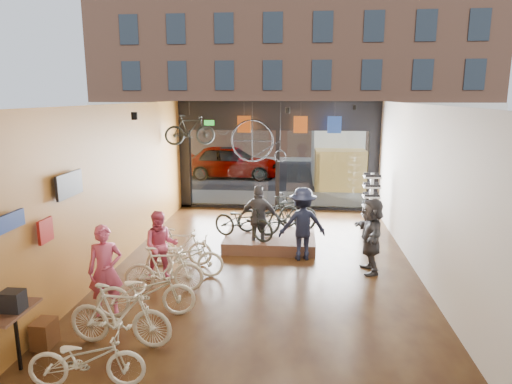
# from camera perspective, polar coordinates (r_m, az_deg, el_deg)

# --- Properties ---
(ground_plane) EXTENTS (7.00, 12.00, 0.04)m
(ground_plane) POSITION_cam_1_polar(r_m,az_deg,el_deg) (10.78, 0.99, -9.86)
(ground_plane) COLOR black
(ground_plane) RESTS_ON ground
(ceiling) EXTENTS (7.00, 12.00, 0.04)m
(ceiling) POSITION_cam_1_polar(r_m,az_deg,el_deg) (10.01, 1.07, 11.00)
(ceiling) COLOR black
(ceiling) RESTS_ON ground
(wall_left) EXTENTS (0.04, 12.00, 3.80)m
(wall_left) POSITION_cam_1_polar(r_m,az_deg,el_deg) (11.06, -17.46, 0.53)
(wall_left) COLOR #B16E23
(wall_left) RESTS_ON ground
(wall_right) EXTENTS (0.04, 12.00, 3.80)m
(wall_right) POSITION_cam_1_polar(r_m,az_deg,el_deg) (10.55, 20.45, -0.21)
(wall_right) COLOR beige
(wall_right) RESTS_ON ground
(wall_back) EXTENTS (7.00, 0.04, 3.80)m
(wall_back) POSITION_cam_1_polar(r_m,az_deg,el_deg) (4.54, -5.22, -15.52)
(wall_back) COLOR beige
(wall_back) RESTS_ON ground
(storefront) EXTENTS (7.00, 0.26, 3.80)m
(storefront) POSITION_cam_1_polar(r_m,az_deg,el_deg) (16.13, 2.73, 4.53)
(storefront) COLOR black
(storefront) RESTS_ON ground
(exit_sign) EXTENTS (0.35, 0.06, 0.18)m
(exit_sign) POSITION_cam_1_polar(r_m,az_deg,el_deg) (16.20, -5.86, 8.60)
(exit_sign) COLOR #198C26
(exit_sign) RESTS_ON storefront
(street_road) EXTENTS (30.00, 18.00, 0.02)m
(street_road) POSITION_cam_1_polar(r_m,az_deg,el_deg) (25.31, 3.71, 2.88)
(street_road) COLOR black
(street_road) RESTS_ON ground
(sidewalk_near) EXTENTS (30.00, 2.40, 0.12)m
(sidewalk_near) POSITION_cam_1_polar(r_m,az_deg,el_deg) (17.64, 2.86, -0.90)
(sidewalk_near) COLOR slate
(sidewalk_near) RESTS_ON ground
(sidewalk_far) EXTENTS (30.00, 2.00, 0.12)m
(sidewalk_far) POSITION_cam_1_polar(r_m,az_deg,el_deg) (29.25, 3.98, 4.25)
(sidewalk_far) COLOR slate
(sidewalk_far) RESTS_ON ground
(opposite_building) EXTENTS (26.00, 5.00, 14.00)m
(opposite_building) POSITION_cam_1_polar(r_m,az_deg,el_deg) (31.63, 4.30, 17.43)
(opposite_building) COLOR brown
(opposite_building) RESTS_ON ground
(street_car) EXTENTS (4.76, 1.91, 1.62)m
(street_car) POSITION_cam_1_polar(r_m,az_deg,el_deg) (22.47, -3.27, 3.84)
(street_car) COLOR gray
(street_car) RESTS_ON street_road
(box_truck) EXTENTS (2.17, 6.50, 2.56)m
(box_truck) POSITION_cam_1_polar(r_m,az_deg,el_deg) (21.22, 10.07, 4.47)
(box_truck) COLOR silver
(box_truck) RESTS_ON street_road
(floor_bike_0) EXTENTS (1.68, 0.78, 0.85)m
(floor_bike_0) POSITION_cam_1_polar(r_m,az_deg,el_deg) (7.11, -20.40, -18.97)
(floor_bike_0) COLOR beige
(floor_bike_0) RESTS_ON ground_plane
(floor_bike_1) EXTENTS (1.78, 0.61, 1.05)m
(floor_bike_1) POSITION_cam_1_polar(r_m,az_deg,el_deg) (7.91, -16.66, -14.56)
(floor_bike_1) COLOR beige
(floor_bike_1) RESTS_ON ground_plane
(floor_bike_2) EXTENTS (1.88, 0.96, 0.94)m
(floor_bike_2) POSITION_cam_1_polar(r_m,az_deg,el_deg) (8.77, -13.60, -12.04)
(floor_bike_2) COLOR beige
(floor_bike_2) RESTS_ON ground_plane
(floor_bike_3) EXTENTS (1.67, 0.68, 0.97)m
(floor_bike_3) POSITION_cam_1_polar(r_m,az_deg,el_deg) (9.68, -11.45, -9.49)
(floor_bike_3) COLOR beige
(floor_bike_3) RESTS_ON ground_plane
(floor_bike_4) EXTENTS (1.78, 0.69, 0.92)m
(floor_bike_4) POSITION_cam_1_polar(r_m,az_deg,el_deg) (10.41, -8.92, -7.99)
(floor_bike_4) COLOR beige
(floor_bike_4) RESTS_ON ground_plane
(floor_bike_5) EXTENTS (1.53, 0.50, 0.91)m
(floor_bike_5) POSITION_cam_1_polar(r_m,az_deg,el_deg) (11.09, -9.41, -6.78)
(floor_bike_5) COLOR beige
(floor_bike_5) RESTS_ON ground_plane
(display_platform) EXTENTS (2.40, 1.80, 0.30)m
(display_platform) POSITION_cam_1_polar(r_m,az_deg,el_deg) (12.41, 1.78, -6.05)
(display_platform) COLOR #502E1F
(display_platform) RESTS_ON ground_plane
(display_bike_left) EXTENTS (1.87, 1.29, 0.93)m
(display_bike_left) POSITION_cam_1_polar(r_m,az_deg,el_deg) (11.92, -1.58, -3.72)
(display_bike_left) COLOR black
(display_bike_left) RESTS_ON display_platform
(display_bike_mid) EXTENTS (1.83, 1.27, 1.08)m
(display_bike_mid) POSITION_cam_1_polar(r_m,az_deg,el_deg) (12.34, 3.96, -2.85)
(display_bike_mid) COLOR black
(display_bike_mid) RESTS_ON display_platform
(display_bike_right) EXTENTS (1.95, 1.43, 0.98)m
(display_bike_right) POSITION_cam_1_polar(r_m,az_deg,el_deg) (12.74, 1.59, -2.57)
(display_bike_right) COLOR black
(display_bike_right) RESTS_ON display_platform
(customer_0) EXTENTS (0.72, 0.59, 1.71)m
(customer_0) POSITION_cam_1_polar(r_m,az_deg,el_deg) (8.89, -18.30, -9.32)
(customer_0) COLOR #CC4C72
(customer_0) RESTS_ON ground_plane
(customer_1) EXTENTS (0.89, 0.77, 1.55)m
(customer_1) POSITION_cam_1_polar(r_m,az_deg,el_deg) (10.22, -11.79, -6.61)
(customer_1) COLOR #CC4C72
(customer_1) RESTS_ON ground_plane
(customer_2) EXTENTS (1.06, 0.51, 1.75)m
(customer_2) POSITION_cam_1_polar(r_m,az_deg,el_deg) (11.79, 0.40, -3.34)
(customer_2) COLOR #3F3F44
(customer_2) RESTS_ON ground_plane
(customer_3) EXTENTS (1.28, 0.89, 1.81)m
(customer_3) POSITION_cam_1_polar(r_m,az_deg,el_deg) (11.26, 5.82, -3.99)
(customer_3) COLOR #161C33
(customer_3) RESTS_ON ground_plane
(customer_5) EXTENTS (0.61, 1.64, 1.74)m
(customer_5) POSITION_cam_1_polar(r_m,az_deg,el_deg) (10.73, 14.18, -5.30)
(customer_5) COLOR #3F3F44
(customer_5) RESTS_ON ground_plane
(sunglasses_rack) EXTENTS (0.61, 0.56, 1.72)m
(sunglasses_rack) POSITION_cam_1_polar(r_m,az_deg,el_deg) (14.20, 14.19, -1.12)
(sunglasses_rack) COLOR white
(sunglasses_rack) RESTS_ON ground_plane
(wall_merch) EXTENTS (0.40, 2.40, 2.60)m
(wall_merch) POSITION_cam_1_polar(r_m,az_deg,el_deg) (8.16, -25.87, -8.55)
(wall_merch) COLOR navy
(wall_merch) RESTS_ON wall_left
(penny_farthing) EXTENTS (1.72, 0.06, 1.37)m
(penny_farthing) POSITION_cam_1_polar(r_m,az_deg,el_deg) (14.81, 0.65, 6.21)
(penny_farthing) COLOR black
(penny_farthing) RESTS_ON ceiling
(hung_bike) EXTENTS (1.64, 0.96, 0.95)m
(hung_bike) POSITION_cam_1_polar(r_m,az_deg,el_deg) (14.63, -8.27, 7.69)
(hung_bike) COLOR black
(hung_bike) RESTS_ON ceiling
(jersey_left) EXTENTS (0.45, 0.03, 0.55)m
(jersey_left) POSITION_cam_1_polar(r_m,az_deg,el_deg) (15.32, -1.50, 8.47)
(jersey_left) COLOR #CC5919
(jersey_left) RESTS_ON ceiling
(jersey_mid) EXTENTS (0.45, 0.03, 0.55)m
(jersey_mid) POSITION_cam_1_polar(r_m,az_deg,el_deg) (15.20, 5.59, 8.39)
(jersey_mid) COLOR #CC5919
(jersey_mid) RESTS_ON ceiling
(jersey_right) EXTENTS (0.45, 0.03, 0.55)m
(jersey_right) POSITION_cam_1_polar(r_m,az_deg,el_deg) (15.24, 9.77, 8.28)
(jersey_right) COLOR #1E3F99
(jersey_right) RESTS_ON ceiling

